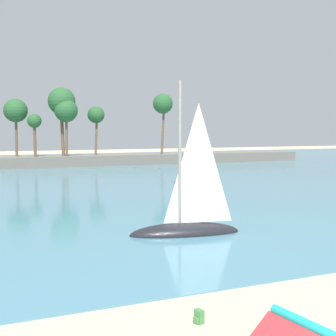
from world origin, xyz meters
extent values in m
cube|color=teal|center=(0.00, 58.51, 0.03)|extent=(220.00, 101.71, 0.06)
cube|color=slate|center=(0.00, 69.36, 0.90)|extent=(102.74, 6.00, 1.80)
cylinder|color=brown|center=(11.28, 70.38, 5.32)|extent=(0.81, 0.61, 7.07)
sphere|color=#285B2D|center=(11.28, 70.38, 8.85)|extent=(2.98, 2.98, 2.98)
cylinder|color=brown|center=(5.18, 69.18, 6.40)|extent=(0.76, 0.91, 9.22)
sphere|color=#285B2D|center=(5.18, 69.18, 11.00)|extent=(4.58, 4.58, 4.58)
cylinder|color=brown|center=(-2.10, 70.44, 5.59)|extent=(0.46, 0.60, 7.58)
sphere|color=#285B2D|center=(-2.10, 70.44, 9.37)|extent=(3.88, 3.88, 3.88)
cylinder|color=brown|center=(5.72, 68.13, 5.60)|extent=(0.44, 0.63, 7.60)
sphere|color=#285B2D|center=(5.72, 68.13, 9.39)|extent=(3.87, 3.87, 3.87)
cylinder|color=brown|center=(23.04, 68.09, 6.36)|extent=(0.83, 0.55, 9.13)
sphere|color=#285B2D|center=(23.04, 68.09, 10.92)|extent=(3.61, 3.61, 3.61)
cylinder|color=brown|center=(0.65, 68.64, 4.73)|extent=(0.54, 0.74, 5.88)
sphere|color=#285B2D|center=(0.65, 68.64, 7.66)|extent=(2.31, 2.31, 2.31)
cylinder|color=#1EADB2|center=(0.91, 1.55, 1.07)|extent=(0.87, 3.63, 0.27)
cube|color=#47844C|center=(-0.72, 5.44, 0.22)|extent=(0.26, 0.34, 0.44)
cube|color=#47844C|center=(-0.84, 5.41, 0.12)|extent=(0.13, 0.23, 0.20)
ellipsoid|color=black|center=(3.87, 16.54, 0.06)|extent=(6.86, 3.14, 1.32)
cylinder|color=gray|center=(3.55, 16.60, 4.85)|extent=(0.20, 0.20, 8.26)
pyramid|color=white|center=(4.65, 16.40, 4.23)|extent=(2.96, 0.73, 7.02)
camera|label=1|loc=(-6.86, -6.84, 6.16)|focal=47.38mm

